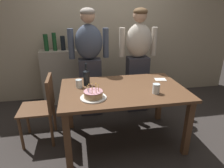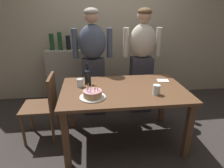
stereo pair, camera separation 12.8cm
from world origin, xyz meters
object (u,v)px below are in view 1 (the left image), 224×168
Objects in this scene: birthday_cake at (93,95)px; dining_chair at (43,104)px; person_woman_cardigan at (138,60)px; napkin_stack at (160,80)px; water_glass_far at (156,89)px; person_man_bearded at (90,62)px; wine_bottle at (86,77)px; water_glass_near at (79,84)px.

dining_chair is (-0.60, 0.41, -0.26)m from birthday_cake.
napkin_stack is at bearing 103.04° from person_woman_cardigan.
birthday_cake is 0.17× the size of person_woman_cardigan.
water_glass_far is 0.07× the size of person_man_bearded.
water_glass_near is at bearing -146.75° from wine_bottle.
napkin_stack is (1.00, 0.02, -0.11)m from wine_bottle.
napkin_stack is at bearing 4.15° from water_glass_near.
person_woman_cardigan is (-0.14, 0.60, 0.13)m from napkin_stack.
water_glass_far reaches higher than napkin_stack.
person_woman_cardigan reaches higher than water_glass_near.
person_woman_cardigan reaches higher than water_glass_far.
wine_bottle reaches higher than water_glass_far.
birthday_cake is 1.01× the size of wine_bottle.
person_woman_cardigan reaches higher than birthday_cake.
water_glass_far is 0.40× the size of wine_bottle.
water_glass_near is 0.06× the size of person_woman_cardigan.
person_woman_cardigan is (0.86, 0.61, 0.02)m from wine_bottle.
birthday_cake is at bearing -66.71° from water_glass_near.
birthday_cake is 1.04m from napkin_stack.
water_glass_far is at bearing 72.94° from dining_chair.
wine_bottle is 1.00m from napkin_stack.
birthday_cake is 0.17× the size of person_man_bearded.
dining_chair is at bearing 146.11° from birthday_cake.
napkin_stack is (0.95, 0.42, -0.03)m from birthday_cake.
wine_bottle is 0.17× the size of person_man_bearded.
wine_bottle is 0.65m from dining_chair.
napkin_stack is (0.23, 0.41, -0.05)m from water_glass_far.
water_glass_near is at bearing 35.35° from person_woman_cardigan.
water_glass_near is 0.71m from person_man_bearded.
person_man_bearded is 1.00× the size of person_woman_cardigan.
wine_bottle is at bearing 35.58° from person_woman_cardigan.
birthday_cake is 1.02m from person_man_bearded.
birthday_cake is 0.77m from dining_chair.
water_glass_far is 1.02m from person_woman_cardigan.
water_glass_far is at bearing -119.57° from napkin_stack.
water_glass_near is 0.36× the size of wine_bottle.
water_glass_far is at bearing -21.26° from water_glass_near.
water_glass_far is 0.48m from napkin_stack.
dining_chair is at bearing 179.30° from wine_bottle.
water_glass_near is 0.92m from water_glass_far.
wine_bottle reaches higher than birthday_cake.
person_woman_cardigan is at bearing 51.31° from birthday_cake.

